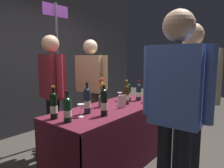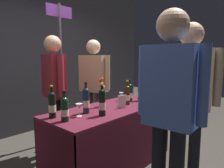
{
  "view_description": "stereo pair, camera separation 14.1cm",
  "coord_description": "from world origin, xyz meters",
  "px_view_note": "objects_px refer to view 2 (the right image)",
  "views": [
    {
      "loc": [
        -1.97,
        -1.58,
        1.43
      ],
      "look_at": [
        0.0,
        0.0,
        1.09
      ],
      "focal_mm": 32.47,
      "sensor_mm": 36.0,
      "label": 1
    },
    {
      "loc": [
        -1.88,
        -1.69,
        1.43
      ],
      "look_at": [
        0.0,
        0.0,
        1.09
      ],
      "focal_mm": 32.47,
      "sensor_mm": 36.0,
      "label": 2
    }
  ],
  "objects_px": {
    "booth_signpost": "(61,60)",
    "wine_glass_mid": "(121,95)",
    "featured_wine_bottle": "(127,95)",
    "vendor_presenter": "(54,84)",
    "flower_vase": "(102,97)",
    "taster_foreground_right": "(170,102)",
    "wine_glass_near_vendor": "(79,107)",
    "tasting_table": "(112,126)",
    "display_bottle_0": "(65,108)"
  },
  "relations": [
    {
      "from": "wine_glass_near_vendor",
      "to": "flower_vase",
      "type": "bearing_deg",
      "value": 13.47
    },
    {
      "from": "featured_wine_bottle",
      "to": "vendor_presenter",
      "type": "relative_size",
      "value": 0.19
    },
    {
      "from": "featured_wine_bottle",
      "to": "flower_vase",
      "type": "distance_m",
      "value": 0.36
    },
    {
      "from": "tasting_table",
      "to": "vendor_presenter",
      "type": "height_order",
      "value": "vendor_presenter"
    },
    {
      "from": "display_bottle_0",
      "to": "wine_glass_mid",
      "type": "height_order",
      "value": "display_bottle_0"
    },
    {
      "from": "booth_signpost",
      "to": "wine_glass_mid",
      "type": "bearing_deg",
      "value": -73.57
    },
    {
      "from": "tasting_table",
      "to": "taster_foreground_right",
      "type": "distance_m",
      "value": 1.2
    },
    {
      "from": "flower_vase",
      "to": "booth_signpost",
      "type": "height_order",
      "value": "booth_signpost"
    },
    {
      "from": "featured_wine_bottle",
      "to": "vendor_presenter",
      "type": "bearing_deg",
      "value": 123.26
    },
    {
      "from": "featured_wine_bottle",
      "to": "vendor_presenter",
      "type": "xyz_separation_m",
      "value": [
        -0.57,
        0.87,
        0.12
      ]
    },
    {
      "from": "tasting_table",
      "to": "wine_glass_near_vendor",
      "type": "relative_size",
      "value": 12.41
    },
    {
      "from": "tasting_table",
      "to": "flower_vase",
      "type": "bearing_deg",
      "value": 119.41
    },
    {
      "from": "wine_glass_near_vendor",
      "to": "vendor_presenter",
      "type": "xyz_separation_m",
      "value": [
        0.21,
        0.81,
        0.15
      ]
    },
    {
      "from": "wine_glass_near_vendor",
      "to": "wine_glass_mid",
      "type": "bearing_deg",
      "value": 9.67
    },
    {
      "from": "display_bottle_0",
      "to": "wine_glass_near_vendor",
      "type": "bearing_deg",
      "value": 8.85
    },
    {
      "from": "featured_wine_bottle",
      "to": "display_bottle_0",
      "type": "bearing_deg",
      "value": 178.66
    },
    {
      "from": "tasting_table",
      "to": "booth_signpost",
      "type": "bearing_deg",
      "value": 86.67
    },
    {
      "from": "wine_glass_mid",
      "to": "vendor_presenter",
      "type": "bearing_deg",
      "value": 136.58
    },
    {
      "from": "tasting_table",
      "to": "display_bottle_0",
      "type": "distance_m",
      "value": 0.83
    },
    {
      "from": "flower_vase",
      "to": "taster_foreground_right",
      "type": "xyz_separation_m",
      "value": [
        -0.36,
        -1.1,
        0.16
      ]
    },
    {
      "from": "taster_foreground_right",
      "to": "booth_signpost",
      "type": "bearing_deg",
      "value": -15.26
    },
    {
      "from": "taster_foreground_right",
      "to": "vendor_presenter",
      "type": "bearing_deg",
      "value": -5.94
    },
    {
      "from": "display_bottle_0",
      "to": "vendor_presenter",
      "type": "height_order",
      "value": "vendor_presenter"
    },
    {
      "from": "featured_wine_bottle",
      "to": "vendor_presenter",
      "type": "height_order",
      "value": "vendor_presenter"
    },
    {
      "from": "flower_vase",
      "to": "vendor_presenter",
      "type": "relative_size",
      "value": 0.22
    },
    {
      "from": "display_bottle_0",
      "to": "booth_signpost",
      "type": "bearing_deg",
      "value": 56.84
    },
    {
      "from": "tasting_table",
      "to": "vendor_presenter",
      "type": "xyz_separation_m",
      "value": [
        -0.32,
        0.82,
        0.5
      ]
    },
    {
      "from": "vendor_presenter",
      "to": "booth_signpost",
      "type": "height_order",
      "value": "booth_signpost"
    },
    {
      "from": "wine_glass_near_vendor",
      "to": "flower_vase",
      "type": "distance_m",
      "value": 0.48
    },
    {
      "from": "display_bottle_0",
      "to": "flower_vase",
      "type": "xyz_separation_m",
      "value": [
        0.67,
        0.14,
        -0.0
      ]
    },
    {
      "from": "featured_wine_bottle",
      "to": "booth_signpost",
      "type": "height_order",
      "value": "booth_signpost"
    },
    {
      "from": "featured_wine_bottle",
      "to": "taster_foreground_right",
      "type": "distance_m",
      "value": 1.16
    },
    {
      "from": "tasting_table",
      "to": "booth_signpost",
      "type": "xyz_separation_m",
      "value": [
        0.07,
        1.2,
        0.84
      ]
    },
    {
      "from": "wine_glass_near_vendor",
      "to": "wine_glass_mid",
      "type": "xyz_separation_m",
      "value": [
        0.91,
        0.15,
        -0.02
      ]
    },
    {
      "from": "flower_vase",
      "to": "wine_glass_mid",
      "type": "bearing_deg",
      "value": 5.57
    },
    {
      "from": "wine_glass_mid",
      "to": "display_bottle_0",
      "type": "bearing_deg",
      "value": -170.48
    },
    {
      "from": "wine_glass_near_vendor",
      "to": "vendor_presenter",
      "type": "relative_size",
      "value": 0.08
    },
    {
      "from": "wine_glass_mid",
      "to": "featured_wine_bottle",
      "type": "bearing_deg",
      "value": -121.03
    },
    {
      "from": "display_bottle_0",
      "to": "taster_foreground_right",
      "type": "distance_m",
      "value": 1.02
    },
    {
      "from": "booth_signpost",
      "to": "tasting_table",
      "type": "bearing_deg",
      "value": -93.33
    },
    {
      "from": "flower_vase",
      "to": "taster_foreground_right",
      "type": "height_order",
      "value": "taster_foreground_right"
    },
    {
      "from": "flower_vase",
      "to": "vendor_presenter",
      "type": "height_order",
      "value": "vendor_presenter"
    },
    {
      "from": "featured_wine_bottle",
      "to": "flower_vase",
      "type": "bearing_deg",
      "value": 152.31
    },
    {
      "from": "tasting_table",
      "to": "flower_vase",
      "type": "distance_m",
      "value": 0.4
    },
    {
      "from": "booth_signpost",
      "to": "vendor_presenter",
      "type": "bearing_deg",
      "value": -135.0
    },
    {
      "from": "wine_glass_near_vendor",
      "to": "featured_wine_bottle",
      "type": "bearing_deg",
      "value": -4.0
    },
    {
      "from": "wine_glass_near_vendor",
      "to": "display_bottle_0",
      "type": "bearing_deg",
      "value": -171.15
    },
    {
      "from": "featured_wine_bottle",
      "to": "wine_glass_mid",
      "type": "bearing_deg",
      "value": 58.97
    },
    {
      "from": "wine_glass_mid",
      "to": "taster_foreground_right",
      "type": "relative_size",
      "value": 0.07
    },
    {
      "from": "flower_vase",
      "to": "booth_signpost",
      "type": "relative_size",
      "value": 0.17
    }
  ]
}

